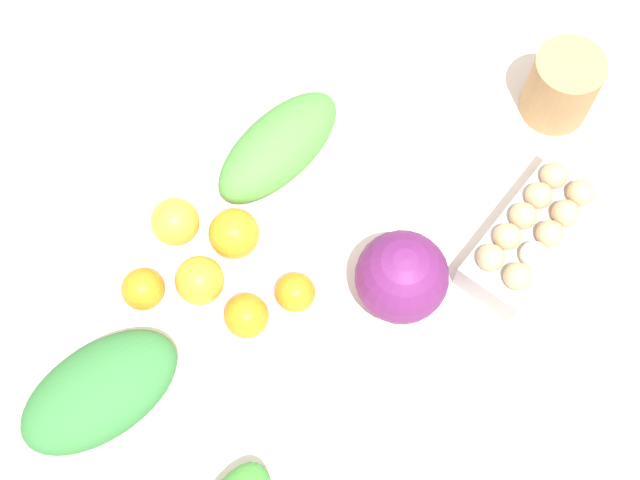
# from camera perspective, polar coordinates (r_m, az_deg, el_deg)

# --- Properties ---
(ground_plane) EXTENTS (8.00, 8.00, 0.00)m
(ground_plane) POSITION_cam_1_polar(r_m,az_deg,el_deg) (2.14, -0.00, -7.71)
(ground_plane) COLOR #C6B289
(dining_table) EXTENTS (1.47, 0.98, 0.71)m
(dining_table) POSITION_cam_1_polar(r_m,az_deg,el_deg) (1.54, -0.00, -1.47)
(dining_table) COLOR silver
(dining_table) RESTS_ON ground_plane
(cabbage_purple) EXTENTS (0.15, 0.15, 0.15)m
(cabbage_purple) POSITION_cam_1_polar(r_m,az_deg,el_deg) (1.37, 5.25, -2.37)
(cabbage_purple) COLOR #601E5B
(cabbage_purple) RESTS_ON dining_table
(egg_carton) EXTENTS (0.27, 0.12, 0.09)m
(egg_carton) POSITION_cam_1_polar(r_m,az_deg,el_deg) (1.47, 13.44, 0.50)
(egg_carton) COLOR #A8A8A3
(egg_carton) RESTS_ON dining_table
(paper_bag) EXTENTS (0.12, 0.12, 0.13)m
(paper_bag) POSITION_cam_1_polar(r_m,az_deg,el_deg) (1.58, 15.22, 9.47)
(paper_bag) COLOR #A87F51
(paper_bag) RESTS_ON dining_table
(greens_bunch_kale) EXTENTS (0.28, 0.20, 0.09)m
(greens_bunch_kale) POSITION_cam_1_polar(r_m,az_deg,el_deg) (1.39, -13.89, -9.37)
(greens_bunch_kale) COLOR #337538
(greens_bunch_kale) RESTS_ON dining_table
(greens_bunch_dandelion) EXTENTS (0.26, 0.13, 0.09)m
(greens_bunch_dandelion) POSITION_cam_1_polar(r_m,az_deg,el_deg) (1.49, -2.67, 5.99)
(greens_bunch_dandelion) COLOR #4C933D
(greens_bunch_dandelion) RESTS_ON dining_table
(orange_0) EXTENTS (0.08, 0.08, 0.08)m
(orange_0) POSITION_cam_1_polar(r_m,az_deg,el_deg) (1.41, -7.71, -2.58)
(orange_0) COLOR orange
(orange_0) RESTS_ON dining_table
(orange_1) EXTENTS (0.08, 0.08, 0.08)m
(orange_1) POSITION_cam_1_polar(r_m,az_deg,el_deg) (1.44, -5.52, 0.41)
(orange_1) COLOR orange
(orange_1) RESTS_ON dining_table
(orange_2) EXTENTS (0.08, 0.08, 0.08)m
(orange_2) POSITION_cam_1_polar(r_m,az_deg,el_deg) (1.46, -9.26, 1.16)
(orange_2) COLOR #F9A833
(orange_2) RESTS_ON dining_table
(orange_3) EXTENTS (0.07, 0.07, 0.07)m
(orange_3) POSITION_cam_1_polar(r_m,az_deg,el_deg) (1.39, -4.59, -4.98)
(orange_3) COLOR orange
(orange_3) RESTS_ON dining_table
(orange_4) EXTENTS (0.06, 0.06, 0.06)m
(orange_4) POSITION_cam_1_polar(r_m,az_deg,el_deg) (1.40, -1.58, -3.37)
(orange_4) COLOR orange
(orange_4) RESTS_ON dining_table
(orange_5) EXTENTS (0.07, 0.07, 0.07)m
(orange_5) POSITION_cam_1_polar(r_m,az_deg,el_deg) (1.43, -11.27, -3.10)
(orange_5) COLOR orange
(orange_5) RESTS_ON dining_table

